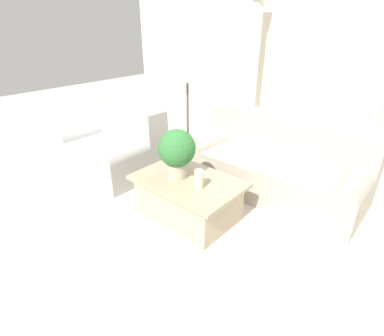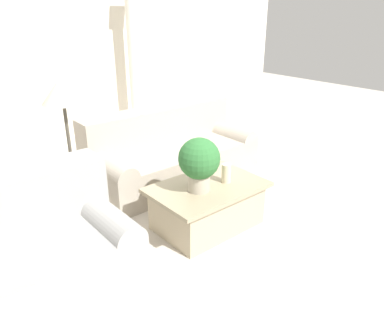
{
  "view_description": "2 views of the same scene",
  "coord_description": "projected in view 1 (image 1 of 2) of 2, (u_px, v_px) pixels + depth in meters",
  "views": [
    {
      "loc": [
        1.76,
        -2.48,
        1.99
      ],
      "look_at": [
        -0.24,
        -0.19,
        0.47
      ],
      "focal_mm": 28.0,
      "sensor_mm": 36.0,
      "label": 1
    },
    {
      "loc": [
        -2.37,
        -2.88,
        2.1
      ],
      "look_at": [
        -0.07,
        -0.12,
        0.54
      ],
      "focal_mm": 35.0,
      "sensor_mm": 36.0,
      "label": 2
    }
  ],
  "objects": [
    {
      "name": "sofa_long",
      "position": [
        277.0,
        164.0,
        3.78
      ],
      "size": [
        2.17,
        0.97,
        0.9
      ],
      "color": "#ADA393",
      "rests_on": "ground_plane"
    },
    {
      "name": "loveseat",
      "position": [
        115.0,
        145.0,
        4.32
      ],
      "size": [
        1.36,
        0.97,
        0.9
      ],
      "color": "#A19F9C",
      "rests_on": "ground_plane"
    },
    {
      "name": "ground_plane",
      "position": [
        217.0,
        204.0,
        3.6
      ],
      "size": [
        16.0,
        16.0,
        0.0
      ],
      "primitive_type": "plane",
      "color": "beige"
    },
    {
      "name": "column_left",
      "position": [
        253.0,
        64.0,
        5.76
      ],
      "size": [
        0.29,
        0.29,
        2.36
      ],
      "color": "silver",
      "rests_on": "ground_plane"
    },
    {
      "name": "potted_plant",
      "position": [
        177.0,
        150.0,
        3.1
      ],
      "size": [
        0.4,
        0.4,
        0.53
      ],
      "color": "#B2A893",
      "rests_on": "coffee_table"
    },
    {
      "name": "coffee_table",
      "position": [
        188.0,
        198.0,
        3.28
      ],
      "size": [
        1.14,
        0.76,
        0.46
      ],
      "color": "tan",
      "rests_on": "ground_plane"
    },
    {
      "name": "wall_back",
      "position": [
        336.0,
        45.0,
        5.08
      ],
      "size": [
        10.0,
        0.06,
        3.2
      ],
      "color": "silver",
      "rests_on": "ground_plane"
    },
    {
      "name": "floor_lamp",
      "position": [
        187.0,
        77.0,
        4.07
      ],
      "size": [
        0.4,
        0.4,
        1.5
      ],
      "color": "#4C473D",
      "rests_on": "ground_plane"
    },
    {
      "name": "pillar_candle",
      "position": [
        199.0,
        179.0,
        2.98
      ],
      "size": [
        0.09,
        0.09,
        0.2
      ],
      "color": "beige",
      "rests_on": "coffee_table"
    }
  ]
}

